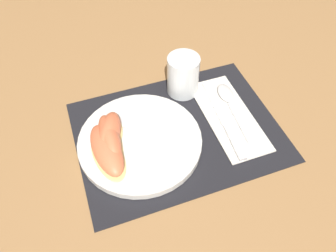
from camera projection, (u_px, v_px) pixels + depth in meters
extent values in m
plane|color=#A37547|center=(178.00, 132.00, 0.70)|extent=(3.00, 3.00, 0.00)
cube|color=black|center=(178.00, 131.00, 0.70)|extent=(0.43, 0.32, 0.00)
cylinder|color=white|center=(140.00, 141.00, 0.67)|extent=(0.25, 0.25, 0.02)
cylinder|color=silver|center=(183.00, 75.00, 0.74)|extent=(0.07, 0.07, 0.09)
cylinder|color=orange|center=(182.00, 86.00, 0.76)|extent=(0.06, 0.06, 0.02)
cube|color=white|center=(229.00, 116.00, 0.72)|extent=(0.10, 0.24, 0.00)
cube|color=silver|center=(235.00, 142.00, 0.67)|extent=(0.02, 0.09, 0.01)
cube|color=silver|center=(216.00, 104.00, 0.74)|extent=(0.03, 0.13, 0.01)
cube|color=silver|center=(240.00, 122.00, 0.70)|extent=(0.02, 0.12, 0.01)
ellipsoid|color=silver|center=(226.00, 93.00, 0.76)|extent=(0.04, 0.06, 0.01)
cube|color=silver|center=(168.00, 135.00, 0.67)|extent=(0.10, 0.08, 0.00)
cube|color=silver|center=(127.00, 124.00, 0.69)|extent=(0.07, 0.06, 0.00)
ellipsoid|color=#F4DB84|center=(111.00, 137.00, 0.66)|extent=(0.08, 0.11, 0.01)
ellipsoid|color=#F2754C|center=(110.00, 132.00, 0.65)|extent=(0.08, 0.10, 0.05)
ellipsoid|color=#F4DB84|center=(111.00, 145.00, 0.65)|extent=(0.04, 0.12, 0.01)
ellipsoid|color=#F2754C|center=(110.00, 139.00, 0.64)|extent=(0.04, 0.12, 0.05)
ellipsoid|color=#F4DB84|center=(108.00, 154.00, 0.64)|extent=(0.07, 0.14, 0.01)
ellipsoid|color=#F2754C|center=(107.00, 150.00, 0.62)|extent=(0.06, 0.13, 0.04)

